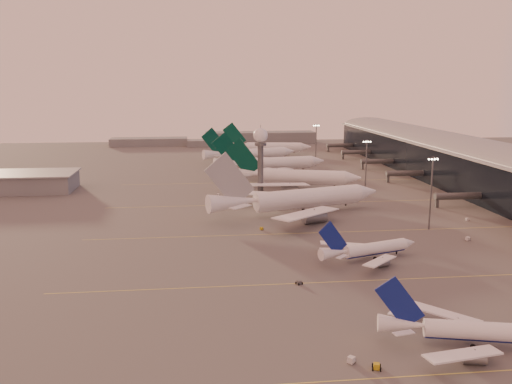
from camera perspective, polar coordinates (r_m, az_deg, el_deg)
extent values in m
plane|color=#525050|center=(127.79, 4.78, -11.19)|extent=(700.00, 700.00, 0.00)
cube|color=#E4D450|center=(108.50, 25.14, -16.61)|extent=(180.00, 0.25, 0.02)
cube|color=#E4D450|center=(145.09, 15.84, -8.78)|extent=(180.00, 0.25, 0.02)
cube|color=#E4D450|center=(185.43, 10.63, -4.10)|extent=(180.00, 0.25, 0.02)
cube|color=#E4D450|center=(227.52, 7.34, -1.11)|extent=(180.00, 0.25, 0.02)
cube|color=#E4D450|center=(275.36, 4.89, 1.14)|extent=(180.00, 0.25, 0.02)
cube|color=black|center=(264.21, 23.54, 1.76)|extent=(36.00, 360.00, 18.00)
cylinder|color=gray|center=(262.99, 23.69, 3.69)|extent=(10.08, 360.00, 10.08)
cube|color=gray|center=(262.97, 23.70, 3.74)|extent=(40.00, 362.00, 0.80)
cylinder|color=#4F5156|center=(231.88, 20.79, -0.39)|extent=(22.00, 2.80, 2.80)
cube|color=#4F5156|center=(227.97, 18.51, -1.02)|extent=(1.20, 1.20, 4.40)
cylinder|color=#4F5156|center=(281.93, 15.66, 1.92)|extent=(22.00, 2.80, 2.80)
cube|color=#4F5156|center=(278.72, 13.73, 1.43)|extent=(1.20, 1.20, 4.40)
cylinder|color=#4F5156|center=(320.77, 12.87, 3.17)|extent=(22.00, 2.80, 2.80)
cube|color=#4F5156|center=(317.95, 11.15, 2.75)|extent=(1.20, 1.20, 4.40)
cylinder|color=#4F5156|center=(360.31, 10.69, 4.14)|extent=(22.00, 2.80, 2.80)
cube|color=#4F5156|center=(357.80, 9.14, 3.77)|extent=(1.20, 1.20, 4.40)
cylinder|color=#4F5156|center=(398.44, 9.01, 4.88)|extent=(22.00, 2.80, 2.80)
cube|color=#4F5156|center=(396.17, 7.60, 4.55)|extent=(1.20, 1.20, 4.40)
cylinder|color=#4F5156|center=(240.37, 0.48, 2.33)|extent=(2.60, 2.60, 22.00)
cylinder|color=#4F5156|center=(238.82, 0.48, 5.06)|extent=(5.20, 5.20, 1.20)
sphere|color=white|center=(238.42, 0.48, 5.99)|extent=(6.40, 6.40, 6.40)
cylinder|color=#4F5156|center=(238.09, 0.48, 6.87)|extent=(0.16, 0.16, 2.00)
cylinder|color=#4F5156|center=(191.34, 17.94, -0.14)|extent=(0.56, 0.56, 25.00)
cube|color=#4F5156|center=(189.42, 18.16, 3.42)|extent=(3.60, 0.25, 0.25)
sphere|color=#FFEABF|center=(188.85, 17.74, 3.30)|extent=(0.56, 0.56, 0.56)
sphere|color=#FFEABF|center=(189.26, 18.02, 3.30)|extent=(0.56, 0.56, 0.56)
sphere|color=#FFEABF|center=(189.68, 18.29, 3.30)|extent=(0.56, 0.56, 0.56)
sphere|color=#FFEABF|center=(190.10, 18.57, 3.30)|extent=(0.56, 0.56, 0.56)
cylinder|color=#4F5156|center=(240.10, 11.50, 2.45)|extent=(0.56, 0.56, 25.00)
cube|color=#4F5156|center=(238.56, 11.62, 5.30)|extent=(3.60, 0.25, 0.25)
sphere|color=#FFEABF|center=(238.14, 11.27, 5.21)|extent=(0.56, 0.56, 0.56)
sphere|color=#FFEABF|center=(238.45, 11.50, 5.20)|extent=(0.56, 0.56, 0.56)
sphere|color=#FFEABF|center=(238.76, 11.73, 5.20)|extent=(0.56, 0.56, 0.56)
sphere|color=#FFEABF|center=(239.07, 11.96, 5.20)|extent=(0.56, 0.56, 0.56)
cylinder|color=#4F5156|center=(325.68, 6.33, 4.93)|extent=(0.56, 0.56, 25.00)
cube|color=#4F5156|center=(324.55, 6.38, 7.03)|extent=(3.60, 0.25, 0.25)
sphere|color=#FFEABF|center=(324.25, 6.12, 6.96)|extent=(0.56, 0.56, 0.56)
sphere|color=#FFEABF|center=(324.47, 6.29, 6.96)|extent=(0.56, 0.56, 0.56)
sphere|color=#FFEABF|center=(324.69, 6.46, 6.96)|extent=(0.56, 0.56, 0.56)
sphere|color=#FFEABF|center=(324.91, 6.64, 6.96)|extent=(0.56, 0.56, 0.56)
cube|color=slate|center=(439.57, -11.19, 5.21)|extent=(60.00, 18.00, 6.00)
cube|color=slate|center=(451.03, 0.43, 5.78)|extent=(90.00, 20.00, 9.00)
cube|color=slate|center=(428.37, -4.59, 5.17)|extent=(40.00, 15.00, 5.00)
cylinder|color=white|center=(113.26, 22.54, -13.57)|extent=(20.83, 8.51, 3.51)
cylinder|color=navy|center=(113.58, 22.51, -13.93)|extent=(20.19, 7.45, 2.53)
cone|color=white|center=(110.27, 14.98, -13.50)|extent=(9.24, 5.54, 3.51)
cube|color=white|center=(104.78, 20.93, -15.92)|extent=(15.30, 6.87, 1.10)
cylinder|color=gray|center=(107.85, 21.98, -16.14)|extent=(4.43, 3.20, 2.28)
cube|color=gray|center=(107.41, 22.02, -15.67)|extent=(0.33, 0.29, 1.40)
cube|color=white|center=(120.03, 19.10, -12.19)|extent=(13.34, 12.59, 1.10)
cylinder|color=gray|center=(119.37, 20.45, -13.26)|extent=(4.43, 3.20, 2.28)
cube|color=gray|center=(118.98, 20.48, -12.83)|extent=(0.33, 0.29, 1.40)
cube|color=navy|center=(108.49, 14.87, -11.42)|extent=(9.41, 2.70, 10.45)
cube|color=white|center=(106.66, 15.26, -14.36)|extent=(4.21, 2.27, 0.23)
cube|color=white|center=(113.84, 14.76, -12.62)|extent=(4.01, 3.72, 0.23)
cylinder|color=black|center=(115.61, 21.37, -14.24)|extent=(1.10, 0.70, 1.02)
cylinder|color=black|center=(112.07, 21.86, -15.12)|extent=(1.10, 0.70, 1.02)
cylinder|color=white|center=(157.61, 12.48, -5.94)|extent=(19.76, 9.36, 3.35)
cylinder|color=navy|center=(157.83, 12.47, -6.20)|extent=(19.09, 8.34, 2.42)
cone|color=white|center=(164.75, 15.77, -5.34)|extent=(4.67, 4.38, 3.35)
cone|color=white|center=(149.74, 8.19, -6.54)|extent=(8.90, 5.77, 3.35)
cube|color=white|center=(148.75, 12.90, -7.25)|extent=(12.24, 12.58, 1.05)
cylinder|color=gray|center=(152.10, 13.15, -7.45)|extent=(4.30, 3.27, 2.18)
cube|color=gray|center=(151.80, 13.16, -7.11)|extent=(0.32, 0.29, 1.34)
cube|color=white|center=(161.44, 9.33, -5.61)|extent=(14.61, 5.67, 1.05)
cylinder|color=gray|center=(161.68, 10.41, -6.19)|extent=(4.30, 3.27, 2.18)
cube|color=gray|center=(161.40, 10.42, -5.87)|extent=(0.32, 0.29, 1.34)
cube|color=navy|center=(148.30, 8.10, -5.04)|extent=(8.84, 3.18, 10.00)
cube|color=white|center=(146.71, 9.01, -6.91)|extent=(3.73, 3.69, 0.22)
cube|color=white|center=(152.78, 7.42, -6.12)|extent=(3.97, 1.93, 0.22)
cylinder|color=black|center=(162.76, 14.57, -6.32)|extent=(0.44, 0.44, 0.88)
cylinder|color=black|center=(158.84, 11.57, -6.61)|extent=(1.06, 0.72, 0.97)
cylinder|color=black|center=(155.90, 12.41, -7.00)|extent=(1.06, 0.72, 0.97)
cylinder|color=white|center=(207.40, 5.58, -0.95)|extent=(43.93, 19.20, 6.85)
cylinder|color=white|center=(207.74, 5.57, -1.37)|extent=(42.53, 17.11, 4.93)
cone|color=white|center=(220.95, 11.53, -0.36)|extent=(10.09, 9.00, 6.85)
cone|color=white|center=(194.47, -2.49, -1.48)|extent=(19.57, 11.86, 6.85)
cube|color=white|center=(187.12, 5.37, -2.69)|extent=(27.46, 27.32, 2.03)
cylinder|color=gray|center=(193.95, 6.13, -3.04)|extent=(9.40, 6.71, 4.45)
cube|color=gray|center=(193.56, 6.14, -2.59)|extent=(0.40, 0.36, 2.74)
cube|color=white|center=(218.95, 0.82, -0.56)|extent=(32.26, 13.27, 2.03)
cylinder|color=gray|center=(217.91, 2.56, -1.37)|extent=(9.40, 6.71, 4.45)
cube|color=gray|center=(217.57, 2.56, -0.97)|extent=(0.40, 0.36, 2.74)
cube|color=#A0A2A7|center=(192.50, -2.76, 0.84)|extent=(18.28, 5.85, 20.32)
cube|color=white|center=(186.60, -1.67, -1.98)|extent=(8.38, 8.09, 0.28)
cube|color=white|center=(202.08, -3.44, -0.95)|extent=(8.88, 4.50, 0.28)
cylinder|color=black|center=(216.66, 9.42, -1.65)|extent=(0.55, 0.55, 1.10)
cylinder|color=black|center=(208.78, 4.38, -2.01)|extent=(1.32, 0.88, 1.21)
cylinder|color=black|center=(204.61, 5.01, -2.30)|extent=(1.32, 0.88, 1.21)
cylinder|color=white|center=(256.02, 4.95, 1.36)|extent=(39.11, 16.73, 6.27)
cylinder|color=white|center=(256.27, 4.95, 1.05)|extent=(37.88, 14.83, 4.52)
cone|color=white|center=(255.27, 10.15, 1.19)|extent=(8.96, 8.10, 6.27)
cone|color=white|center=(259.50, -1.13, 1.71)|extent=(17.40, 10.52, 6.27)
cube|color=white|center=(241.18, 2.36, 0.50)|extent=(28.98, 12.28, 1.86)
cylinder|color=gray|center=(244.91, 3.57, 0.04)|extent=(8.36, 5.99, 4.08)
cube|color=gray|center=(244.63, 3.58, 0.38)|extent=(0.39, 0.35, 2.51)
cube|color=white|center=(273.15, 3.23, 1.79)|extent=(24.86, 24.31, 1.86)
cylinder|color=gray|center=(269.33, 4.13, 1.08)|extent=(8.36, 5.99, 4.08)
cube|color=gray|center=(269.07, 4.14, 1.39)|extent=(0.39, 0.35, 2.51)
cube|color=#02362A|center=(258.49, -1.32, 3.35)|extent=(16.69, 5.11, 18.56)
cube|color=white|center=(252.24, -1.51, 1.46)|extent=(7.90, 4.09, 0.27)
cube|color=white|center=(266.82, -0.89, 2.02)|extent=(7.48, 7.13, 0.27)
cylinder|color=black|center=(256.01, 8.23, 0.40)|extent=(0.54, 0.54, 1.08)
cylinder|color=black|center=(259.31, 4.29, 0.64)|extent=(1.29, 0.85, 1.19)
cylinder|color=black|center=(254.66, 4.19, 0.44)|extent=(1.29, 0.85, 1.19)
cylinder|color=white|center=(299.18, 2.34, 2.86)|extent=(39.52, 12.87, 6.29)
cylinder|color=white|center=(299.39, 2.33, 2.59)|extent=(38.45, 11.00, 4.53)
cone|color=white|center=(307.33, 6.46, 3.02)|extent=(8.52, 7.49, 6.29)
cone|color=white|center=(291.50, -2.84, 2.78)|extent=(17.20, 9.00, 6.29)
cube|color=white|center=(280.99, 1.54, 2.08)|extent=(26.40, 22.56, 1.86)
cylinder|color=gray|center=(286.52, 2.21, 1.73)|extent=(8.14, 5.32, 4.09)
cube|color=gray|center=(286.27, 2.21, 2.02)|extent=(0.37, 0.32, 2.52)
cube|color=white|center=(312.02, -0.30, 3.02)|extent=(28.96, 15.06, 1.86)
cylinder|color=gray|center=(310.07, 0.74, 2.48)|extent=(8.14, 5.32, 4.09)
cube|color=gray|center=(309.84, 0.74, 2.75)|extent=(0.37, 0.32, 2.52)
cube|color=#02362A|center=(290.28, -3.01, 4.24)|extent=(17.12, 3.33, 18.62)
cube|color=white|center=(284.16, -2.53, 2.59)|extent=(7.78, 6.72, 0.27)
cube|color=white|center=(298.69, -3.23, 3.02)|extent=(8.04, 4.82, 0.27)
cylinder|color=black|center=(304.78, 4.97, 2.24)|extent=(0.54, 0.54, 1.08)
cylinder|color=black|center=(301.04, 1.62, 2.17)|extent=(1.27, 0.74, 1.19)
cylinder|color=black|center=(296.56, 1.90, 2.03)|extent=(1.27, 0.74, 1.19)
cylinder|color=white|center=(341.08, 0.04, 3.91)|extent=(37.99, 16.83, 6.11)
cylinder|color=white|center=(341.26, 0.04, 3.68)|extent=(36.77, 14.98, 4.40)
cone|color=white|center=(350.57, 3.45, 4.09)|extent=(8.78, 7.97, 6.11)
cone|color=white|center=(331.34, -4.23, 3.78)|extent=(16.96, 10.45, 6.11)
cube|color=white|center=(323.09, -0.36, 3.29)|extent=(23.97, 23.90, 1.81)
cylinder|color=gray|center=(328.68, 0.13, 2.99)|extent=(8.16, 5.92, 3.97)
cube|color=gray|center=(328.47, 0.13, 3.24)|extent=(0.38, 0.34, 2.44)
cube|color=white|center=(352.36, -2.38, 3.96)|extent=(28.19, 11.55, 1.81)
cylinder|color=gray|center=(350.89, -1.45, 3.52)|extent=(8.16, 5.92, 3.97)
cube|color=gray|center=(350.70, -1.45, 3.76)|extent=(0.38, 0.34, 2.44)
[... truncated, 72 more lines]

